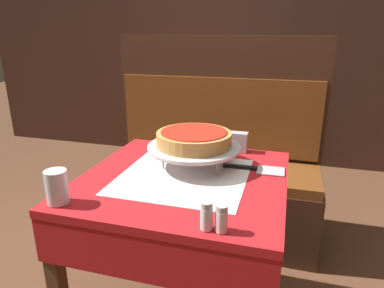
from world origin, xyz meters
name	(u,v)px	position (x,y,z in m)	size (l,w,h in m)	color
dining_table_front	(184,202)	(0.00, 0.00, 0.64)	(0.78, 0.78, 0.75)	red
dining_table_rear	(206,106)	(-0.34, 1.74, 0.65)	(0.73, 0.73, 0.76)	red
booth_bench	(212,180)	(-0.07, 0.82, 0.37)	(1.33, 0.47, 1.26)	#3D2316
back_wall_panel	(254,41)	(0.00, 2.27, 1.20)	(6.00, 0.04, 2.40)	#3D2319
pizza_pan_stand	(194,148)	(0.01, 0.11, 0.83)	(0.38, 0.38, 0.09)	#ADADB2
deep_dish_pizza	(194,138)	(0.01, 0.11, 0.87)	(0.31, 0.31, 0.06)	#C68E47
pizza_server	(256,169)	(0.27, 0.14, 0.76)	(0.25, 0.09, 0.01)	#BCBCC1
water_glass_near	(57,187)	(-0.33, -0.32, 0.81)	(0.07, 0.07, 0.11)	silver
salt_shaker	(206,216)	(0.17, -0.34, 0.79)	(0.04, 0.04, 0.08)	silver
pepper_shaker	(221,219)	(0.22, -0.34, 0.79)	(0.04, 0.04, 0.08)	silver
napkin_holder	(237,142)	(0.15, 0.35, 0.80)	(0.10, 0.05, 0.09)	#B2B2B7
condiment_caddy	(217,91)	(-0.23, 1.71, 0.80)	(0.12, 0.12, 0.15)	black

